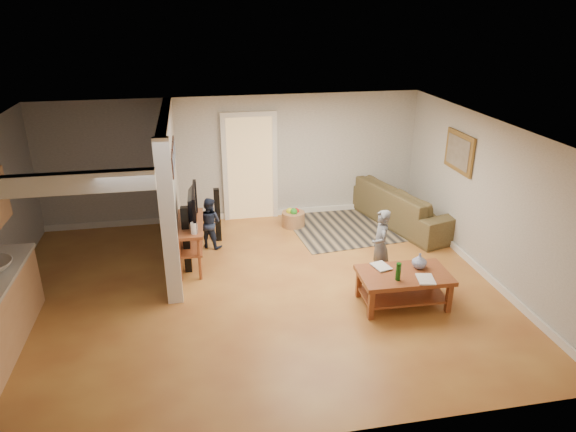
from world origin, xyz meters
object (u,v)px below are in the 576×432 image
(toy_basket, at_px, (293,218))
(coffee_table, at_px, (405,280))
(speaker_left, at_px, (186,240))
(speaker_right, at_px, (218,215))
(child, at_px, (378,278))
(sofa, at_px, (403,222))
(toddler, at_px, (211,246))
(tv_console, at_px, (190,226))

(toy_basket, bearing_deg, coffee_table, -71.53)
(speaker_left, relative_size, speaker_right, 1.12)
(speaker_left, bearing_deg, child, -12.01)
(child, bearing_deg, sofa, 157.06)
(child, bearing_deg, coffee_table, 15.85)
(toddler, bearing_deg, sofa, -141.67)
(tv_console, distance_m, speaker_left, 0.27)
(speaker_left, relative_size, toy_basket, 2.53)
(sofa, bearing_deg, toy_basket, 68.01)
(speaker_right, height_order, child, speaker_right)
(sofa, relative_size, speaker_left, 2.31)
(sofa, height_order, child, child)
(sofa, xyz_separation_m, toddler, (-3.90, -0.41, 0.00))
(tv_console, xyz_separation_m, toddler, (0.34, 0.65, -0.71))
(tv_console, bearing_deg, child, -17.40)
(child, bearing_deg, tv_console, -100.52)
(speaker_right, height_order, toddler, speaker_right)
(coffee_table, bearing_deg, toddler, 137.60)
(coffee_table, bearing_deg, speaker_right, 133.04)
(speaker_left, bearing_deg, sofa, 19.67)
(sofa, distance_m, tv_console, 4.42)
(sofa, height_order, toddler, toddler)
(speaker_left, height_order, child, speaker_left)
(speaker_right, height_order, toy_basket, speaker_right)
(toddler, bearing_deg, tv_console, 94.96)
(coffee_table, bearing_deg, toy_basket, 108.47)
(coffee_table, distance_m, tv_console, 3.56)
(sofa, bearing_deg, coffee_table, 141.29)
(coffee_table, distance_m, child, 0.89)
(speaker_left, xyz_separation_m, toy_basket, (2.07, 1.51, -0.40))
(coffee_table, height_order, tv_console, tv_console)
(toy_basket, bearing_deg, sofa, -5.80)
(speaker_right, bearing_deg, sofa, 2.01)
(tv_console, relative_size, speaker_right, 1.23)
(child, xyz_separation_m, toddler, (-2.61, 1.68, 0.00))
(sofa, xyz_separation_m, speaker_right, (-3.74, -0.16, 0.51))
(toy_basket, height_order, child, child)
(toy_basket, bearing_deg, speaker_left, -143.88)
(tv_console, bearing_deg, sofa, 15.96)
(coffee_table, bearing_deg, tv_console, 149.12)
(tv_console, relative_size, child, 1.06)
(speaker_right, bearing_deg, toddler, -123.75)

